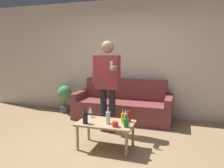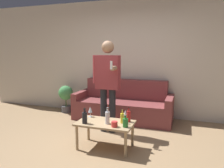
{
  "view_description": "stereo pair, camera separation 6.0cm",
  "coord_description": "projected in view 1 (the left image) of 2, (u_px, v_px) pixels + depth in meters",
  "views": [
    {
      "loc": [
        1.22,
        -2.82,
        1.53
      ],
      "look_at": [
        0.03,
        0.8,
        0.95
      ],
      "focal_mm": 35.0,
      "sensor_mm": 36.0,
      "label": 1
    },
    {
      "loc": [
        1.28,
        -2.8,
        1.53
      ],
      "look_at": [
        0.03,
        0.8,
        0.95
      ],
      "focal_mm": 35.0,
      "sensor_mm": 36.0,
      "label": 2
    }
  ],
  "objects": [
    {
      "name": "coffee_table",
      "position": [
        106.0,
        126.0,
        3.42
      ],
      "size": [
        0.88,
        0.52,
        0.43
      ],
      "color": "tan",
      "rests_on": "ground_plane"
    },
    {
      "name": "couch",
      "position": [
        123.0,
        106.0,
        4.91
      ],
      "size": [
        2.16,
        0.81,
        0.88
      ],
      "color": "brown",
      "rests_on": "ground_plane"
    },
    {
      "name": "bottle_green",
      "position": [
        85.0,
        117.0,
        3.34
      ],
      "size": [
        0.08,
        0.08,
        0.24
      ],
      "color": "black",
      "rests_on": "coffee_table"
    },
    {
      "name": "cup_on_table",
      "position": [
        115.0,
        124.0,
        3.2
      ],
      "size": [
        0.09,
        0.09,
        0.08
      ],
      "color": "red",
      "rests_on": "coffee_table"
    },
    {
      "name": "bottle_dark",
      "position": [
        129.0,
        116.0,
        3.42
      ],
      "size": [
        0.06,
        0.06,
        0.24
      ],
      "color": "#B21E1E",
      "rests_on": "coffee_table"
    },
    {
      "name": "potted_plant",
      "position": [
        65.0,
        96.0,
        5.42
      ],
      "size": [
        0.36,
        0.36,
        0.68
      ],
      "color": "#4C4C51",
      "rests_on": "ground_plane"
    },
    {
      "name": "person_standing_front",
      "position": [
        107.0,
        79.0,
        4.04
      ],
      "size": [
        0.52,
        0.44,
        1.71
      ],
      "color": "#232328",
      "rests_on": "ground_plane"
    },
    {
      "name": "bottle_red",
      "position": [
        123.0,
        118.0,
        3.37
      ],
      "size": [
        0.06,
        0.06,
        0.21
      ],
      "color": "yellow",
      "rests_on": "coffee_table"
    },
    {
      "name": "wine_glass_near",
      "position": [
        126.0,
        113.0,
        3.49
      ],
      "size": [
        0.06,
        0.06,
        0.17
      ],
      "color": "silver",
      "rests_on": "coffee_table"
    },
    {
      "name": "wine_glass_far",
      "position": [
        90.0,
        110.0,
        3.67
      ],
      "size": [
        0.07,
        0.07,
        0.18
      ],
      "color": "silver",
      "rests_on": "coffee_table"
    },
    {
      "name": "ground_plane",
      "position": [
        93.0,
        154.0,
        3.26
      ],
      "size": [
        16.0,
        16.0,
        0.0
      ],
      "primitive_type": "plane",
      "color": "#997A56"
    },
    {
      "name": "bottle_orange",
      "position": [
        108.0,
        117.0,
        3.33
      ],
      "size": [
        0.07,
        0.07,
        0.26
      ],
      "color": "silver",
      "rests_on": "coffee_table"
    },
    {
      "name": "bottle_yellow",
      "position": [
        126.0,
        122.0,
        3.2
      ],
      "size": [
        0.08,
        0.08,
        0.18
      ],
      "color": "#23752D",
      "rests_on": "coffee_table"
    },
    {
      "name": "wall_back",
      "position": [
        129.0,
        59.0,
        5.13
      ],
      "size": [
        8.0,
        0.06,
        2.7
      ],
      "color": "beige",
      "rests_on": "ground_plane"
    }
  ]
}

